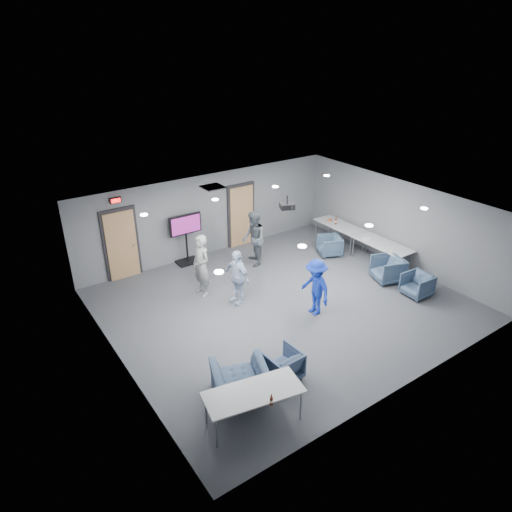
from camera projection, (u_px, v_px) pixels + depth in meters
floor at (284, 304)px, 12.48m from camera, size 9.00×9.00×0.00m
ceiling at (287, 211)px, 11.29m from camera, size 9.00×9.00×0.00m
wall_back at (210, 215)px, 14.84m from camera, size 9.00×0.02×2.70m
wall_front at (411, 335)px, 8.93m from camera, size 9.00×0.02×2.70m
wall_left at (116, 314)px, 9.59m from camera, size 0.02×8.00×2.70m
wall_right at (399, 223)px, 14.18m from camera, size 0.02×8.00×2.70m
door_left at (122, 245)px, 13.40m from camera, size 1.06×0.17×2.24m
door_right at (241, 216)px, 15.55m from camera, size 1.06×0.17×2.24m
exit_sign at (115, 200)px, 12.78m from camera, size 0.32×0.08×0.16m
hvac_diffuser at (213, 187)px, 13.11m from camera, size 0.60×0.60×0.03m
downlights at (287, 212)px, 11.30m from camera, size 6.18×3.78×0.02m
person_a at (201, 266)px, 12.57m from camera, size 0.47×0.68×1.78m
person_b at (254, 239)px, 14.25m from camera, size 0.95×1.05×1.77m
person_c at (237, 277)px, 12.24m from camera, size 0.49×0.95×1.56m
person_d at (315, 287)px, 11.74m from camera, size 0.64×1.04×1.55m
chair_right_a at (329, 246)px, 15.12m from camera, size 0.93×0.92×0.66m
chair_right_b at (388, 269)px, 13.50m from camera, size 1.04×1.03×0.75m
chair_right_c at (417, 285)px, 12.75m from camera, size 0.76×0.74×0.66m
chair_front_a at (282, 365)px, 9.67m from camera, size 0.75×0.77×0.67m
chair_front_b at (240, 381)px, 9.19m from camera, size 1.36×1.27×0.71m
table_right_a at (340, 226)px, 15.72m from camera, size 0.78×1.88×0.73m
table_right_b at (382, 245)px, 14.32m from camera, size 0.82×1.96×0.73m
table_front_left at (254, 393)px, 8.40m from camera, size 1.96×1.11×0.73m
bottle_front at (271, 401)px, 8.05m from camera, size 0.06×0.06×0.24m
bottle_right at (336, 221)px, 15.71m from camera, size 0.07×0.07×0.29m
snack_box at (330, 220)px, 16.04m from camera, size 0.22×0.18×0.04m
wrapper at (368, 239)px, 14.56m from camera, size 0.24×0.19×0.05m
tv_stand at (186, 236)px, 14.33m from camera, size 1.07×0.51×1.64m
projector at (287, 206)px, 12.50m from camera, size 0.48×0.45×0.37m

